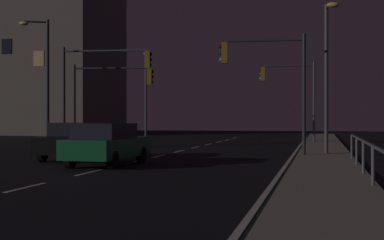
% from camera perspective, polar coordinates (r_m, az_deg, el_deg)
% --- Properties ---
extents(ground_plane, '(112.00, 112.00, 0.00)m').
position_cam_1_polar(ground_plane, '(22.73, -5.87, -4.25)').
color(ground_plane, black).
rests_on(ground_plane, ground).
extents(sidewalk_right, '(2.38, 77.00, 0.14)m').
position_cam_1_polar(sidewalk_right, '(21.54, 13.34, -4.31)').
color(sidewalk_right, '#9E937F').
rests_on(sidewalk_right, ground).
extents(lane_markings_center, '(0.14, 50.00, 0.01)m').
position_cam_1_polar(lane_markings_center, '(26.06, -3.40, -3.67)').
color(lane_markings_center, silver).
rests_on(lane_markings_center, ground).
extents(lane_edge_line, '(0.14, 53.00, 0.01)m').
position_cam_1_polar(lane_edge_line, '(26.56, 10.11, -3.60)').
color(lane_edge_line, silver).
rests_on(lane_edge_line, ground).
extents(car, '(2.00, 4.47, 1.57)m').
position_cam_1_polar(car, '(21.07, -8.59, -2.36)').
color(car, '#14592D').
rests_on(car, ground).
extents(car_oncoming, '(2.05, 4.49, 1.57)m').
position_cam_1_polar(car_oncoming, '(24.43, -11.73, -2.01)').
color(car_oncoming, black).
rests_on(car_oncoming, ground).
extents(traffic_light_near_left, '(3.78, 0.39, 5.43)m').
position_cam_1_polar(traffic_light_near_left, '(39.15, 9.89, 3.41)').
color(traffic_light_near_left, '#4C4C51').
rests_on(traffic_light_near_left, sidewalk_right).
extents(traffic_light_far_center, '(5.14, 0.73, 5.79)m').
position_cam_1_polar(traffic_light_far_center, '(32.14, -9.16, 4.42)').
color(traffic_light_far_center, '#2D3033').
rests_on(traffic_light_far_center, ground).
extents(traffic_light_mid_left, '(3.84, 0.47, 5.34)m').
position_cam_1_polar(traffic_light_mid_left, '(25.45, 7.55, 5.01)').
color(traffic_light_mid_left, '#2D3033').
rests_on(traffic_light_mid_left, sidewalk_right).
extents(traffic_light_near_right, '(4.82, 0.75, 4.94)m').
position_cam_1_polar(traffic_light_near_right, '(33.43, -8.25, 3.23)').
color(traffic_light_near_right, '#2D3033').
rests_on(traffic_light_near_right, ground).
extents(street_lamp_corner, '(0.64, 1.49, 6.80)m').
position_cam_1_polar(street_lamp_corner, '(26.37, 13.53, 5.55)').
color(street_lamp_corner, '#4C4C51').
rests_on(street_lamp_corner, sidewalk_right).
extents(street_lamp_across_street, '(1.50, 0.82, 7.19)m').
position_cam_1_polar(street_lamp_across_street, '(32.14, -14.80, 4.71)').
color(street_lamp_across_street, '#2D3033').
rests_on(street_lamp_across_street, ground).
extents(street_lamp_far_end, '(0.88, 1.59, 7.10)m').
position_cam_1_polar(street_lamp_far_end, '(45.84, -4.67, 3.32)').
color(street_lamp_far_end, '#4C4C51').
rests_on(street_lamp_far_end, ground).
extents(barrier_fence, '(0.09, 21.45, 0.98)m').
position_cam_1_polar(barrier_fence, '(12.74, 18.43, -3.79)').
color(barrier_fence, '#59595E').
rests_on(barrier_fence, sidewalk_right).
extents(building_distant, '(20.85, 12.78, 19.14)m').
position_cam_1_polar(building_distant, '(66.33, -17.07, 6.95)').
color(building_distant, '#6B6056').
rests_on(building_distant, ground).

